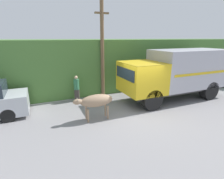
{
  "coord_description": "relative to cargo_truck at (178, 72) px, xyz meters",
  "views": [
    {
      "loc": [
        -4.83,
        -7.38,
        3.87
      ],
      "look_at": [
        -1.38,
        0.6,
        1.29
      ],
      "focal_mm": 28.0,
      "sensor_mm": 36.0,
      "label": 1
    }
  ],
  "objects": [
    {
      "name": "ground_plane",
      "position": [
        -3.38,
        -1.02,
        -1.78
      ],
      "size": [
        60.0,
        60.0,
        0.0
      ],
      "primitive_type": "plane",
      "color": "gray"
    },
    {
      "name": "hillside_embankment",
      "position": [
        -3.38,
        5.96,
        0.09
      ],
      "size": [
        32.0,
        6.7,
        3.74
      ],
      "color": "#4C7A38",
      "rests_on": "ground_plane"
    },
    {
      "name": "building_backdrop",
      "position": [
        -9.57,
        4.15,
        -0.03
      ],
      "size": [
        4.34,
        2.7,
        3.46
      ],
      "color": "#C6B793",
      "rests_on": "ground_plane"
    },
    {
      "name": "cargo_truck",
      "position": [
        0.0,
        0.0,
        0.0
      ],
      "size": [
        7.21,
        2.46,
        3.15
      ],
      "rotation": [
        0.0,
        0.0,
        0.01
      ],
      "color": "#2D2D2D",
      "rests_on": "ground_plane"
    },
    {
      "name": "brown_cow",
      "position": [
        -5.8,
        -0.87,
        -0.82
      ],
      "size": [
        1.96,
        0.61,
        1.27
      ],
      "rotation": [
        0.0,
        0.0,
        0.23
      ],
      "color": "#9E7F60",
      "rests_on": "ground_plane"
    },
    {
      "name": "pedestrian_on_hill",
      "position": [
        -6.08,
        2.15,
        -0.88
      ],
      "size": [
        0.45,
        0.45,
        1.63
      ],
      "rotation": [
        0.0,
        0.0,
        2.67
      ],
      "color": "#38332D",
      "rests_on": "ground_plane"
    },
    {
      "name": "utility_pole",
      "position": [
        -4.2,
        2.46,
        1.36
      ],
      "size": [
        0.9,
        0.24,
        6.05
      ],
      "color": "brown",
      "rests_on": "ground_plane"
    }
  ]
}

